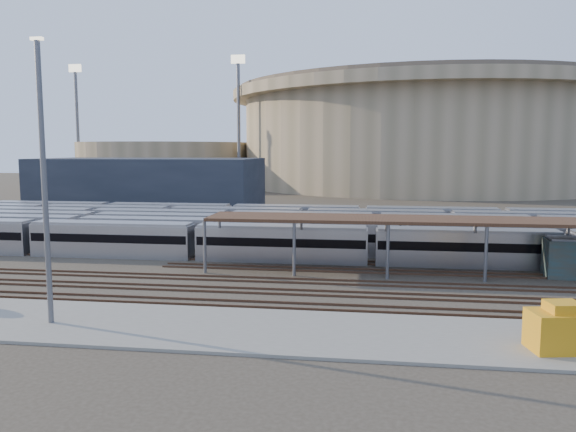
% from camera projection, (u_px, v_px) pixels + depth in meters
% --- Properties ---
extents(ground, '(420.00, 420.00, 0.00)m').
position_uv_depth(ground, '(286.00, 279.00, 51.15)').
color(ground, '#383026').
rests_on(ground, ground).
extents(apron, '(50.00, 9.00, 0.20)m').
position_uv_depth(apron, '(178.00, 326.00, 37.10)').
color(apron, gray).
rests_on(apron, ground).
extents(subway_trains, '(128.27, 23.90, 3.60)m').
position_uv_depth(subway_trains, '(316.00, 231.00, 68.98)').
color(subway_trains, '#BAB9BE').
rests_on(subway_trains, ground).
extents(inspection_shed, '(60.30, 6.00, 5.30)m').
position_uv_depth(inspection_shed, '(530.00, 223.00, 51.38)').
color(inspection_shed, slate).
rests_on(inspection_shed, ground).
extents(empty_tracks, '(170.00, 9.62, 0.18)m').
position_uv_depth(empty_tracks, '(277.00, 291.00, 46.23)').
color(empty_tracks, '#4C3323').
rests_on(empty_tracks, ground).
extents(stadium, '(124.00, 124.00, 32.50)m').
position_uv_depth(stadium, '(424.00, 135.00, 183.27)').
color(stadium, '#9C896A').
rests_on(stadium, ground).
extents(secondary_arena, '(56.00, 56.00, 14.00)m').
position_uv_depth(secondary_arena, '(165.00, 164.00, 186.58)').
color(secondary_arena, '#9C896A').
rests_on(secondary_arena, ground).
extents(service_building, '(42.00, 20.00, 10.00)m').
position_uv_depth(service_building, '(150.00, 184.00, 109.57)').
color(service_building, '#1E232D').
rests_on(service_building, ground).
extents(floodlight_0, '(4.00, 1.00, 38.40)m').
position_uv_depth(floodlight_0, '(239.00, 118.00, 161.07)').
color(floodlight_0, slate).
rests_on(floodlight_0, ground).
extents(floodlight_1, '(4.00, 1.00, 38.40)m').
position_uv_depth(floodlight_1, '(77.00, 121.00, 178.68)').
color(floodlight_1, slate).
rests_on(floodlight_1, ground).
extents(floodlight_3, '(4.00, 1.00, 38.40)m').
position_uv_depth(floodlight_3, '(322.00, 125.00, 207.39)').
color(floodlight_3, slate).
rests_on(floodlight_3, ground).
extents(yard_light_pole, '(0.80, 0.36, 18.59)m').
position_uv_depth(yard_light_pole, '(44.00, 183.00, 36.51)').
color(yard_light_pole, slate).
rests_on(yard_light_pole, apron).
extents(yellow_equipment, '(3.99, 2.88, 2.28)m').
position_uv_depth(yellow_equipment, '(562.00, 331.00, 32.27)').
color(yellow_equipment, orange).
rests_on(yellow_equipment, apron).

